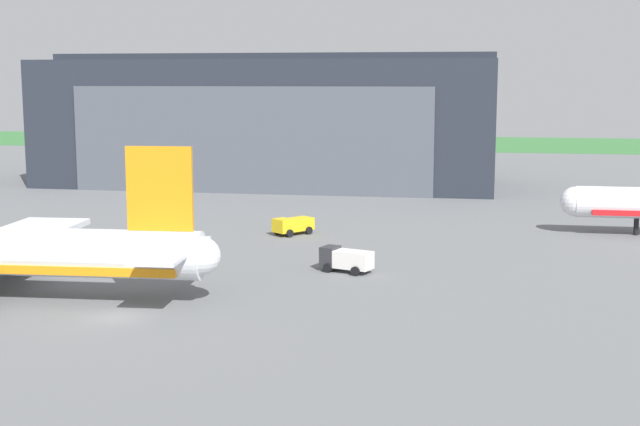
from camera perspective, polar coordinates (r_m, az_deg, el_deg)
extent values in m
plane|color=slate|center=(67.24, -12.86, -6.57)|extent=(440.00, 440.00, 0.00)
cube|color=#39743B|center=(242.93, 4.11, 4.58)|extent=(440.00, 56.00, 0.08)
cube|color=#232833|center=(147.90, -3.23, 5.87)|extent=(73.56, 28.45, 20.35)
cube|color=#4C515B|center=(134.11, -4.66, 4.70)|extent=(55.90, 0.30, 16.28)
cube|color=#232833|center=(147.76, -3.27, 10.05)|extent=(73.56, 6.83, 1.20)
sphere|color=silver|center=(103.78, 16.19, 0.73)|extent=(3.39, 3.39, 3.39)
cylinder|color=black|center=(105.16, 19.78, -0.84)|extent=(0.56, 0.56, 1.91)
sphere|color=silver|center=(68.92, -7.68, -2.77)|extent=(3.00, 3.00, 3.00)
cube|color=orange|center=(68.95, -10.34, 1.55)|extent=(5.21, 0.71, 6.55)
cube|color=silver|center=(72.21, -8.96, -1.96)|extent=(3.91, 5.60, 0.28)
cube|color=silver|center=(66.76, -10.30, -2.87)|extent=(3.91, 5.60, 0.28)
cube|color=silver|center=(84.38, -18.75, -1.38)|extent=(7.39, 17.24, 0.56)
cylinder|color=gray|center=(83.77, -19.60, -2.44)|extent=(3.78, 2.33, 2.12)
cube|color=yellow|center=(98.36, -2.41, -0.82)|extent=(2.63, 2.58, 1.51)
cube|color=yellow|center=(99.85, -1.37, -0.71)|extent=(3.40, 3.57, 1.37)
cylinder|color=black|center=(99.36, -2.77, -1.16)|extent=(0.75, 0.85, 0.88)
cylinder|color=black|center=(97.71, -1.97, -1.33)|extent=(0.75, 0.85, 0.88)
cylinder|color=black|center=(101.13, -1.52, -0.98)|extent=(0.75, 0.85, 0.88)
cylinder|color=black|center=(99.51, -0.72, -1.14)|extent=(0.75, 0.85, 0.88)
cube|color=#2D2D33|center=(80.88, 0.67, -2.80)|extent=(1.91, 2.21, 1.79)
cube|color=white|center=(79.80, 2.16, -3.04)|extent=(3.81, 2.88, 1.58)
cylinder|color=black|center=(81.81, 1.18, -3.31)|extent=(0.89, 0.53, 0.86)
cylinder|color=black|center=(80.07, 0.48, -3.57)|extent=(0.89, 0.53, 0.86)
cylinder|color=black|center=(80.52, 2.97, -3.51)|extent=(0.89, 0.53, 0.86)
cylinder|color=black|center=(78.75, 2.30, -3.79)|extent=(0.89, 0.53, 0.86)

